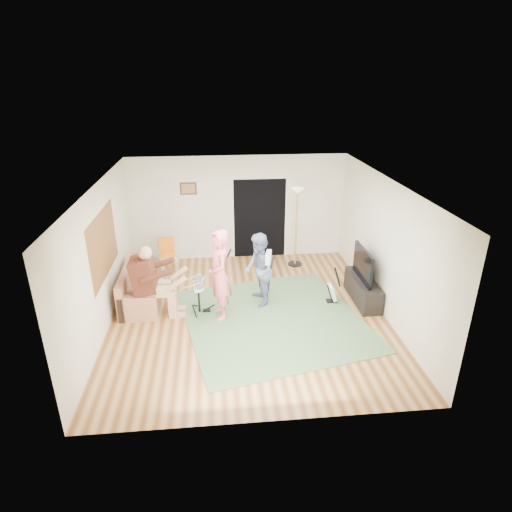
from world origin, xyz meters
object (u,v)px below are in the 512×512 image
(drum_kit, at_px, (199,299))
(singer, at_px, (219,275))
(sofa, at_px, (140,289))
(dining_chair, at_px, (169,262))
(television, at_px, (363,264))
(torchiere_lamp, at_px, (297,213))
(tv_cabinet, at_px, (362,290))
(guitar_spare, at_px, (332,292))
(guitarist, at_px, (259,270))

(drum_kit, relative_size, singer, 0.38)
(sofa, relative_size, dining_chair, 2.01)
(dining_chair, relative_size, television, 0.89)
(drum_kit, height_order, torchiere_lamp, torchiere_lamp)
(sofa, bearing_deg, tv_cabinet, -5.66)
(guitar_spare, distance_m, dining_chair, 3.98)
(guitar_spare, bearing_deg, torchiere_lamp, 102.15)
(singer, distance_m, dining_chair, 2.45)
(guitarist, xyz_separation_m, dining_chair, (-2.01, 1.63, -0.45))
(dining_chair, height_order, television, television)
(torchiere_lamp, height_order, tv_cabinet, torchiere_lamp)
(sofa, relative_size, guitar_spare, 2.30)
(sofa, height_order, torchiere_lamp, torchiere_lamp)
(singer, distance_m, guitar_spare, 2.52)
(guitarist, height_order, guitar_spare, guitarist)
(dining_chair, bearing_deg, drum_kit, -81.32)
(singer, bearing_deg, drum_kit, -125.23)
(singer, relative_size, television, 1.74)
(dining_chair, bearing_deg, television, -35.39)
(guitar_spare, distance_m, torchiere_lamp, 2.37)
(guitarist, bearing_deg, torchiere_lamp, 144.74)
(drum_kit, xyz_separation_m, television, (3.45, 0.18, 0.54))
(torchiere_lamp, bearing_deg, television, -62.24)
(dining_chair, distance_m, tv_cabinet, 4.58)
(television, bearing_deg, guitar_spare, -177.94)
(guitarist, distance_m, television, 2.20)
(guitarist, relative_size, tv_cabinet, 1.12)
(drum_kit, xyz_separation_m, dining_chair, (-0.76, 1.86, 0.03))
(singer, height_order, guitarist, singer)
(tv_cabinet, bearing_deg, guitarist, 178.44)
(torchiere_lamp, distance_m, tv_cabinet, 2.55)
(drum_kit, distance_m, torchiere_lamp, 3.41)
(guitarist, distance_m, dining_chair, 2.63)
(television, bearing_deg, tv_cabinet, 0.00)
(singer, xyz_separation_m, television, (3.02, 0.37, -0.07))
(dining_chair, height_order, tv_cabinet, dining_chair)
(guitarist, bearing_deg, tv_cabinet, 83.65)
(guitarist, bearing_deg, drum_kit, -84.08)
(tv_cabinet, bearing_deg, singer, -173.11)
(sofa, relative_size, guitarist, 1.20)
(singer, xyz_separation_m, guitar_spare, (2.40, 0.35, -0.69))
(singer, relative_size, torchiere_lamp, 0.92)
(torchiere_lamp, bearing_deg, dining_chair, -174.30)
(sofa, relative_size, singer, 1.02)
(guitar_spare, height_order, dining_chair, dining_chair)
(guitarist, xyz_separation_m, tv_cabinet, (2.25, -0.06, -0.54))
(dining_chair, bearing_deg, tv_cabinet, -35.16)
(torchiere_lamp, xyz_separation_m, tv_cabinet, (1.10, -2.00, -1.13))
(singer, height_order, tv_cabinet, singer)
(guitar_spare, bearing_deg, singer, -171.74)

